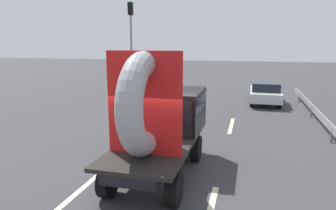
% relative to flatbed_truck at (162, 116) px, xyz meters
% --- Properties ---
extents(ground_plane, '(120.00, 120.00, 0.00)m').
position_rel_flatbed_truck_xyz_m(ground_plane, '(-0.18, -0.59, -1.70)').
color(ground_plane, '#38383A').
extents(flatbed_truck, '(2.02, 4.91, 3.62)m').
position_rel_flatbed_truck_xyz_m(flatbed_truck, '(0.00, 0.00, 0.00)').
color(flatbed_truck, black).
rests_on(flatbed_truck, ground_plane).
extents(distant_sedan, '(1.82, 4.25, 1.39)m').
position_rel_flatbed_truck_xyz_m(distant_sedan, '(3.42, 11.80, -0.96)').
color(distant_sedan, black).
rests_on(distant_sedan, ground_plane).
extents(traffic_light, '(0.42, 0.36, 6.68)m').
position_rel_flatbed_truck_xyz_m(traffic_light, '(-6.13, 13.04, 2.59)').
color(traffic_light, gray).
rests_on(traffic_light, ground_plane).
extents(guardrail, '(0.10, 17.01, 0.71)m').
position_rel_flatbed_truck_xyz_m(guardrail, '(5.62, 6.35, -1.17)').
color(guardrail, gray).
rests_on(guardrail, ground_plane).
extents(lane_dash_left_near, '(0.16, 2.99, 0.01)m').
position_rel_flatbed_truck_xyz_m(lane_dash_left_near, '(-1.71, -1.90, -1.70)').
color(lane_dash_left_near, beige).
rests_on(lane_dash_left_near, ground_plane).
extents(lane_dash_left_far, '(0.16, 2.02, 0.01)m').
position_rel_flatbed_truck_xyz_m(lane_dash_left_far, '(-1.71, 6.03, -1.70)').
color(lane_dash_left_far, beige).
rests_on(lane_dash_left_far, ground_plane).
extents(lane_dash_right_far, '(0.16, 2.79, 0.01)m').
position_rel_flatbed_truck_xyz_m(lane_dash_right_far, '(1.71, 5.75, -1.70)').
color(lane_dash_right_far, beige).
rests_on(lane_dash_right_far, ground_plane).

